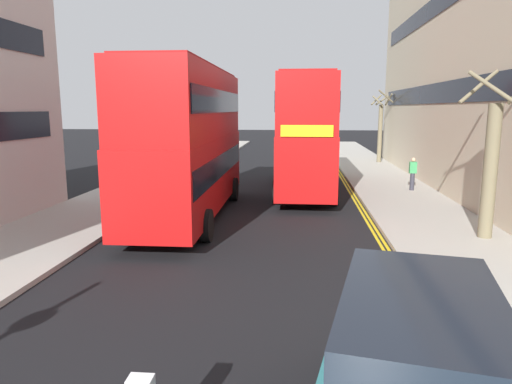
{
  "coord_description": "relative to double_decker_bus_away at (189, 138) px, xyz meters",
  "views": [
    {
      "loc": [
        1.71,
        -1.86,
        4.13
      ],
      "look_at": [
        0.5,
        11.0,
        1.8
      ],
      "focal_mm": 32.54,
      "sensor_mm": 36.0,
      "label": 1
    }
  ],
  "objects": [
    {
      "name": "street_tree_mid",
      "position": [
        10.18,
        18.5,
        -0.32
      ],
      "size": [
        1.8,
        1.82,
        5.35
      ],
      "color": "#6B6047",
      "rests_on": "sidewalk_right"
    },
    {
      "name": "sidewalk_left",
      "position": [
        -4.06,
        0.63,
        -2.96
      ],
      "size": [
        4.0,
        80.0,
        0.14
      ],
      "primitive_type": "cube",
      "color": "#ADA89E",
      "rests_on": "ground"
    },
    {
      "name": "sidewalk_right",
      "position": [
        8.94,
        0.63,
        -2.96
      ],
      "size": [
        4.0,
        80.0,
        0.14
      ],
      "primitive_type": "cube",
      "color": "#ADA89E",
      "rests_on": "ground"
    },
    {
      "name": "kerb_line_inner",
      "position": [
        6.68,
        -1.37,
        -3.03
      ],
      "size": [
        0.1,
        56.0,
        0.01
      ],
      "primitive_type": "cube",
      "color": "yellow",
      "rests_on": "ground"
    },
    {
      "name": "pedestrian_far",
      "position": [
        9.74,
        6.07,
        -2.04
      ],
      "size": [
        0.34,
        0.22,
        1.62
      ],
      "color": "#2D2D38",
      "rests_on": "sidewalk_right"
    },
    {
      "name": "double_decker_bus_oncoming",
      "position": [
        4.43,
        6.03,
        0.0
      ],
      "size": [
        2.81,
        10.81,
        5.64
      ],
      "color": "#B20F0F",
      "rests_on": "ground"
    },
    {
      "name": "street_tree_near",
      "position": [
        10.01,
        -2.49,
        -0.58
      ],
      "size": [
        1.88,
        2.0,
        5.24
      ],
      "color": "#6B6047",
      "rests_on": "sidewalk_right"
    },
    {
      "name": "kerb_line_outer",
      "position": [
        6.84,
        -1.37,
        -3.03
      ],
      "size": [
        0.1,
        56.0,
        0.01
      ],
      "primitive_type": "cube",
      "color": "yellow",
      "rests_on": "ground"
    },
    {
      "name": "double_decker_bus_away",
      "position": [
        0.0,
        0.0,
        0.0
      ],
      "size": [
        2.89,
        10.83,
        5.64
      ],
      "color": "#B20F0F",
      "rests_on": "ground"
    }
  ]
}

